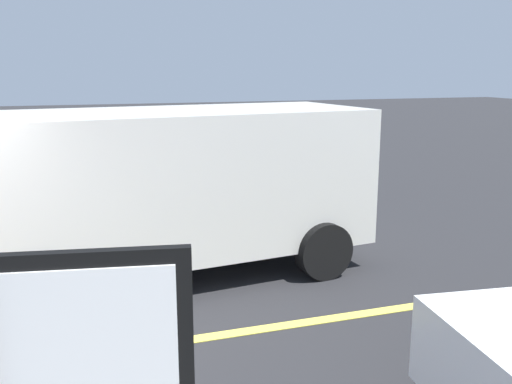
{
  "coord_description": "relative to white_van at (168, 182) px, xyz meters",
  "views": [
    {
      "loc": [
        1.54,
        -5.27,
        2.73
      ],
      "look_at": [
        3.72,
        1.31,
        1.21
      ],
      "focal_mm": 39.62,
      "sensor_mm": 36.0,
      "label": 1
    }
  ],
  "objects": [
    {
      "name": "lane_marking_centre",
      "position": [
        0.27,
        -1.99,
        -1.26
      ],
      "size": [
        28.0,
        0.16,
        0.01
      ],
      "primitive_type": "cube",
      "color": "#E0D14C"
    },
    {
      "name": "white_van",
      "position": [
        0.0,
        0.0,
        0.0
      ],
      "size": [
        5.39,
        2.72,
        2.2
      ],
      "color": "silver",
      "rests_on": "ground_plane"
    }
  ]
}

